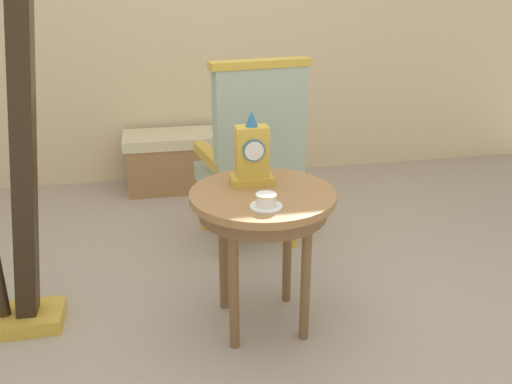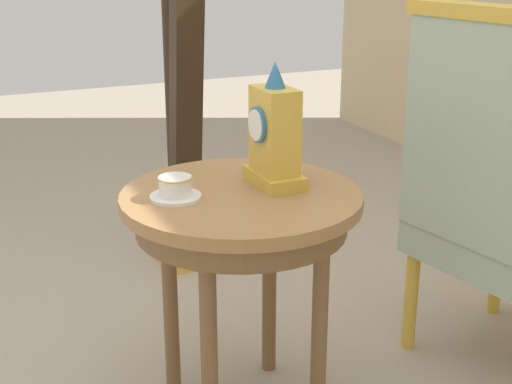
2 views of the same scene
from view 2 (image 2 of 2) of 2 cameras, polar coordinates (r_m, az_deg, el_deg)
name	(u,v)px [view 2 (image 2 of 2)]	position (r m, az deg, el deg)	size (l,w,h in m)	color
side_table	(242,222)	(1.95, -1.14, -2.39)	(0.64, 0.64, 0.67)	#9E7042
teacup_left	(175,189)	(1.88, -6.34, 0.26)	(0.13, 0.13, 0.06)	white
mantel_clock	(274,136)	(1.95, 1.43, 4.39)	(0.19, 0.11, 0.34)	gold
armchair	(502,193)	(2.28, 18.75, -0.04)	(0.62, 0.61, 1.14)	#9EB299
harp	(182,85)	(2.93, -5.85, 8.31)	(0.40, 0.24, 1.87)	gold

